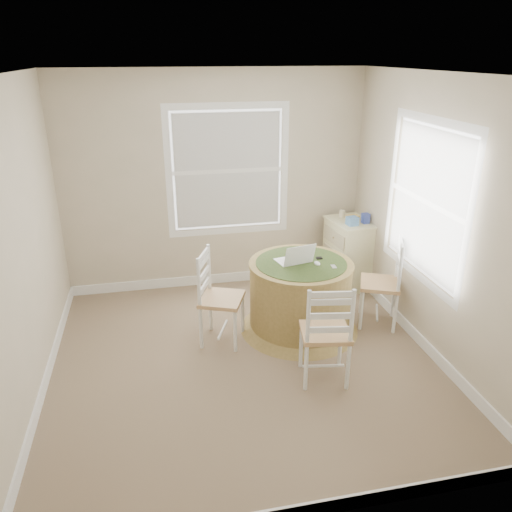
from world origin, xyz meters
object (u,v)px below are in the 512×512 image
object	(u,v)px
chair_left	(222,299)
corner_chest	(349,253)
round_table	(300,293)
laptop	(295,259)
chair_right	(380,283)
chair_near	(325,332)

from	to	relation	value
chair_left	corner_chest	bearing A→B (deg)	-38.30
round_table	laptop	distance (m)	0.38
round_table	chair_left	size ratio (longest dim) A/B	1.31
chair_left	chair_right	world-z (taller)	same
chair_near	laptop	xyz separation A→B (m)	(-0.03, 0.91, 0.32)
corner_chest	laptop	bearing A→B (deg)	-144.16
chair_left	chair_near	world-z (taller)	same
chair_left	corner_chest	xyz separation A→B (m)	(1.74, 0.99, -0.05)
round_table	laptop	bearing A→B (deg)	159.40
chair_left	laptop	world-z (taller)	laptop
round_table	chair_right	world-z (taller)	chair_right
round_table	chair_right	xyz separation A→B (m)	(0.87, -0.05, 0.06)
round_table	chair_near	world-z (taller)	chair_near
round_table	corner_chest	distance (m)	1.31
laptop	corner_chest	distance (m)	1.38
chair_left	laptop	xyz separation A→B (m)	(0.77, 0.09, 0.32)
chair_left	laptop	distance (m)	0.84
chair_near	chair_right	xyz separation A→B (m)	(0.90, 0.83, 0.00)
chair_right	chair_left	bearing A→B (deg)	-66.01
round_table	laptop	xyz separation A→B (m)	(-0.06, 0.03, 0.38)
chair_near	corner_chest	distance (m)	2.05
laptop	chair_left	bearing A→B (deg)	-5.97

